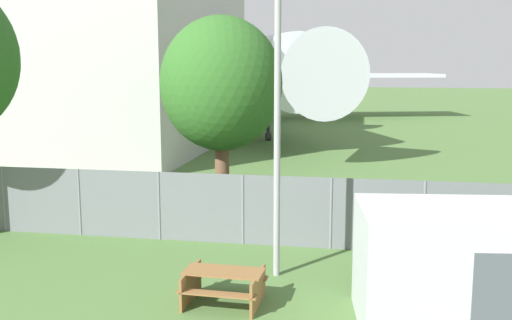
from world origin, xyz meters
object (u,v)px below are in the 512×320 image
Objects in this scene: tree_near_hangar at (221,85)px; portable_cabin at (448,268)px; picnic_bench_near_cabin at (224,283)px; airplane at (232,69)px.

portable_cabin is at bearing -46.30° from tree_near_hangar.
picnic_bench_near_cabin is at bearing 170.14° from portable_cabin.
portable_cabin is 4.73m from picnic_bench_near_cabin.
picnic_bench_near_cabin is (-4.66, 0.27, -0.74)m from portable_cabin.
airplane is 12.36× the size of portable_cabin.
tree_near_hangar is (-6.16, 6.45, 3.35)m from portable_cabin.
airplane is at bearing 101.79° from portable_cabin.
airplane is at bearing 101.91° from tree_near_hangar.
picnic_bench_near_cabin is 7.56m from tree_near_hangar.
portable_cabin is 0.56× the size of tree_near_hangar.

